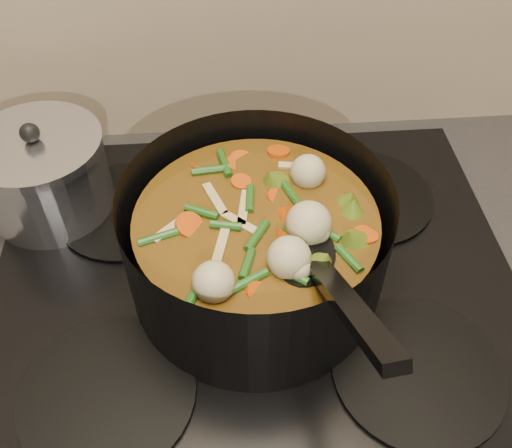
{
  "coord_description": "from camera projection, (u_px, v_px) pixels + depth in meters",
  "views": [
    {
      "loc": [
        -0.03,
        1.52,
        1.47
      ],
      "look_at": [
        0.0,
        1.93,
        1.03
      ],
      "focal_mm": 40.0,
      "sensor_mm": 36.0,
      "label": 1
    }
  ],
  "objects": [
    {
      "name": "counter",
      "position": [
        255.0,
        441.0,
        1.02
      ],
      "size": [
        2.64,
        0.64,
        0.91
      ],
      "color": "brown",
      "rests_on": "ground"
    },
    {
      "name": "stovetop",
      "position": [
        255.0,
        286.0,
        0.68
      ],
      "size": [
        0.62,
        0.54,
        0.03
      ],
      "color": "black",
      "rests_on": "counter"
    },
    {
      "name": "stockpot",
      "position": [
        256.0,
        245.0,
        0.63
      ],
      "size": [
        0.3,
        0.39,
        0.21
      ],
      "rotation": [
        0.0,
        0.0,
        -0.07
      ],
      "color": "black",
      "rests_on": "stovetop"
    },
    {
      "name": "saucepan",
      "position": [
        45.0,
        174.0,
        0.72
      ],
      "size": [
        0.16,
        0.16,
        0.13
      ],
      "rotation": [
        0.0,
        0.0,
        -0.15
      ],
      "color": "silver",
      "rests_on": "stovetop"
    }
  ]
}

